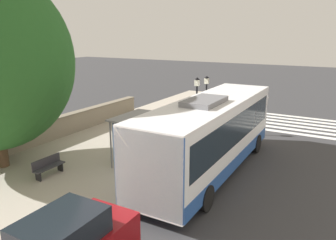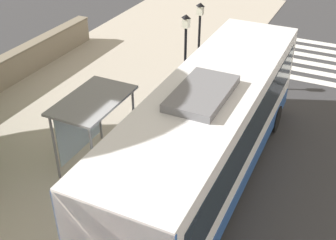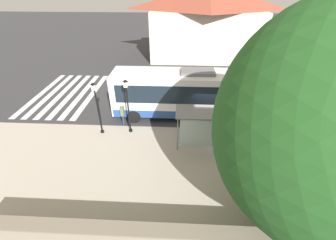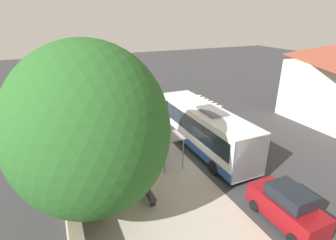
# 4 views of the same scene
# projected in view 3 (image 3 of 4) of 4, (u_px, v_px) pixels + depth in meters

# --- Properties ---
(ground_plane) EXTENTS (120.00, 120.00, 0.00)m
(ground_plane) POSITION_uv_depth(u_px,v_px,m) (209.00, 129.00, 16.05)
(ground_plane) COLOR #353538
(ground_plane) RESTS_ON ground
(sidewalk_plaza) EXTENTS (9.00, 44.00, 0.02)m
(sidewalk_plaza) POSITION_uv_depth(u_px,v_px,m) (218.00, 175.00, 12.27)
(sidewalk_plaza) COLOR #ADA393
(sidewalk_plaza) RESTS_ON ground
(crosswalk_stripes) EXTENTS (9.00, 5.25, 0.01)m
(crosswalk_stripes) POSITION_uv_depth(u_px,v_px,m) (67.00, 94.00, 20.78)
(crosswalk_stripes) COLOR silver
(crosswalk_stripes) RESTS_ON ground
(background_building) EXTENTS (6.82, 13.99, 8.44)m
(background_building) POSITION_uv_depth(u_px,v_px,m) (206.00, 23.00, 27.56)
(background_building) COLOR beige
(background_building) RESTS_ON ground
(bus) EXTENTS (2.73, 10.68, 3.65)m
(bus) POSITION_uv_depth(u_px,v_px,m) (186.00, 93.00, 16.62)
(bus) COLOR white
(bus) RESTS_ON ground
(bus_shelter) EXTENTS (1.69, 2.73, 2.44)m
(bus_shelter) POSITION_uv_depth(u_px,v_px,m) (198.00, 119.00, 13.39)
(bus_shelter) COLOR slate
(bus_shelter) RESTS_ON ground
(pedestrian) EXTENTS (0.34, 0.23, 1.73)m
(pedestrian) POSITION_uv_depth(u_px,v_px,m) (123.00, 113.00, 15.92)
(pedestrian) COLOR #2D3347
(pedestrian) RESTS_ON ground
(bench) EXTENTS (0.40, 1.57, 0.88)m
(bench) POSITION_uv_depth(u_px,v_px,m) (262.00, 170.00, 11.98)
(bench) COLOR #333338
(bench) RESTS_ON ground
(street_lamp_near) EXTENTS (0.28, 0.28, 3.75)m
(street_lamp_near) POSITION_uv_depth(u_px,v_px,m) (97.00, 104.00, 14.44)
(street_lamp_near) COLOR black
(street_lamp_near) RESTS_ON ground
(street_lamp_far) EXTENTS (0.28, 0.28, 3.89)m
(street_lamp_far) POSITION_uv_depth(u_px,v_px,m) (128.00, 102.00, 14.49)
(street_lamp_far) COLOR black
(street_lamp_far) RESTS_ON ground
(shade_tree) EXTENTS (7.50, 7.50, 9.25)m
(shade_tree) POSITION_uv_depth(u_px,v_px,m) (332.00, 129.00, 7.08)
(shade_tree) COLOR brown
(shade_tree) RESTS_ON ground
(parked_car_behind_bus) EXTENTS (1.87, 4.00, 2.08)m
(parked_car_behind_bus) POSITION_uv_depth(u_px,v_px,m) (302.00, 109.00, 16.46)
(parked_car_behind_bus) COLOR maroon
(parked_car_behind_bus) RESTS_ON ground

